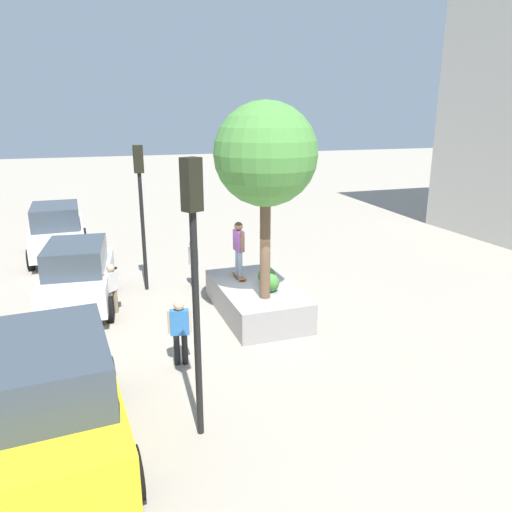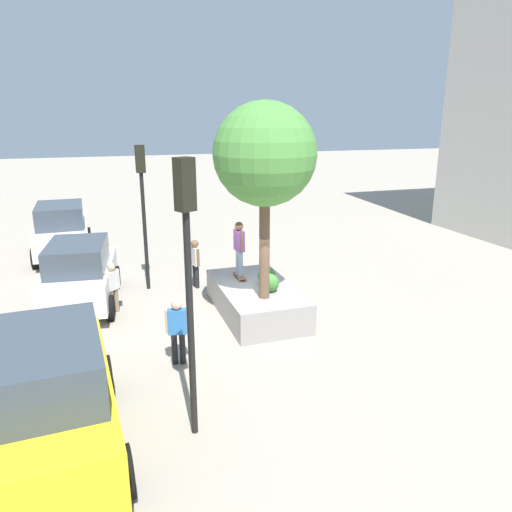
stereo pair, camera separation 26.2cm
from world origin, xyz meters
The scene contains 15 objects.
ground_plane centered at (0.00, 0.00, 0.00)m, with size 120.00×120.00×0.00m, color #9E9384.
planter_ledge centered at (0.19, -0.26, 0.43)m, with size 3.86×2.07×0.85m, color gray.
plaza_tree centered at (-0.75, -0.18, 4.63)m, with size 2.61×2.61×5.12m.
boxwood_shrub centered at (-0.37, -0.48, 1.11)m, with size 0.51×0.51×0.51m, color #3D7A33.
hedge_clump centered at (0.24, -0.60, 1.11)m, with size 0.51×0.51×0.51m, color #2D6628.
skateboard centered at (1.03, -0.01, 0.91)m, with size 0.80×0.23×0.07m.
skateboarder centered at (1.03, -0.01, 1.89)m, with size 0.56×0.26×1.66m.
taxi_cab centered at (-4.52, 4.93, 1.13)m, with size 4.90×2.48×2.22m.
police_car centered at (2.43, 4.58, 1.02)m, with size 4.50×2.40×2.01m.
sedan_parked centered at (8.36, 5.39, 1.11)m, with size 4.74×2.29×2.18m.
traffic_light_corner centered at (3.33, 2.51, 3.20)m, with size 0.35×0.29×4.71m.
traffic_light_median centered at (-4.72, 2.54, 3.36)m, with size 0.37×0.36×4.97m.
passerby_with_bag centered at (-2.08, 2.38, 0.93)m, with size 0.27×0.54×1.61m.
bystander_watching centered at (2.97, 0.96, 0.95)m, with size 0.55×0.28×1.65m.
pedestrian_crossing centered at (1.54, 3.68, 0.88)m, with size 0.40×0.42×1.52m.
Camera 2 is at (-12.34, 3.85, 5.60)m, focal length 33.95 mm.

